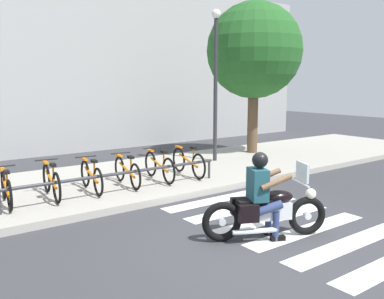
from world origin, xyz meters
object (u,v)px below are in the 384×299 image
at_px(rider, 262,189).
at_px(street_lamp, 216,74).
at_px(bicycle_5, 188,162).
at_px(bicycle_1, 51,181).
at_px(bicycle_3, 127,171).
at_px(bicycle_4, 159,166).
at_px(motorcycle, 266,211).
at_px(tree_near_rack, 254,51).
at_px(bicycle_2, 91,176).
at_px(bicycle_0, 6,188).
at_px(bike_rack, 121,174).

distance_m(rider, street_lamp, 6.46).
bearing_deg(bicycle_5, bicycle_1, 180.00).
bearing_deg(bicycle_3, bicycle_4, -0.04).
height_order(motorcycle, tree_near_rack, tree_near_rack).
relative_size(bicycle_2, street_lamp, 0.34).
xyz_separation_m(bicycle_0, bicycle_2, (1.77, -0.00, 0.00)).
xyz_separation_m(rider, bicycle_2, (-1.27, 3.97, -0.34)).
bearing_deg(street_lamp, bike_rack, -156.69).
distance_m(bicycle_0, bicycle_5, 4.43).
bearing_deg(motorcycle, bicycle_1, 119.00).
bearing_deg(bike_rack, bicycle_2, 128.62).
xyz_separation_m(bicycle_4, bicycle_5, (0.89, -0.00, 0.00)).
bearing_deg(rider, motorcycle, -27.23).
bearing_deg(rider, tree_near_rack, 46.54).
xyz_separation_m(motorcycle, bicycle_5, (1.33, 4.00, 0.04)).
bearing_deg(bicycle_5, tree_near_rack, 22.58).
bearing_deg(street_lamp, bicycle_2, -165.00).
height_order(rider, bicycle_4, rider).
xyz_separation_m(bicycle_2, bicycle_3, (0.89, 0.00, -0.00)).
height_order(motorcycle, bike_rack, motorcycle).
relative_size(bicycle_3, bike_rack, 0.32).
distance_m(bicycle_3, bicycle_5, 1.77).
bearing_deg(bicycle_2, rider, -72.32).
distance_m(bicycle_4, tree_near_rack, 5.92).
distance_m(rider, bicycle_0, 5.01).
distance_m(motorcycle, bicycle_1, 4.58).
xyz_separation_m(bicycle_0, bicycle_3, (2.66, 0.00, -0.00)).
xyz_separation_m(bicycle_0, bicycle_5, (4.43, -0.00, 0.02)).
relative_size(motorcycle, bicycle_3, 1.25).
relative_size(bicycle_2, bike_rack, 0.32).
relative_size(bike_rack, tree_near_rack, 0.97).
height_order(rider, street_lamp, street_lamp).
bearing_deg(bicycle_4, bike_rack, -157.39).
height_order(rider, bicycle_3, rider).
bearing_deg(bicycle_2, tree_near_rack, 13.90).
xyz_separation_m(bicycle_4, tree_near_rack, (4.79, 1.63, 3.07)).
bearing_deg(rider, bicycle_5, 70.65).
bearing_deg(bicycle_5, bicycle_2, 179.99).
relative_size(bicycle_0, bicycle_4, 0.94).
xyz_separation_m(bicycle_1, street_lamp, (5.46, 1.23, 2.30)).
xyz_separation_m(rider, bicycle_1, (-2.15, 3.97, -0.33)).
xyz_separation_m(motorcycle, tree_near_rack, (5.23, 5.63, 3.11)).
xyz_separation_m(bicycle_1, bicycle_4, (2.66, 0.00, 0.00)).
bearing_deg(tree_near_rack, bicycle_1, -167.70).
distance_m(bicycle_1, bike_rack, 1.44).
relative_size(bicycle_1, bicycle_4, 0.98).
bearing_deg(bicycle_4, motorcycle, -96.26).
bearing_deg(bicycle_4, bicycle_1, -180.00).
bearing_deg(bike_rack, bicycle_5, 14.03).
bearing_deg(bicycle_0, bicycle_2, -0.00).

